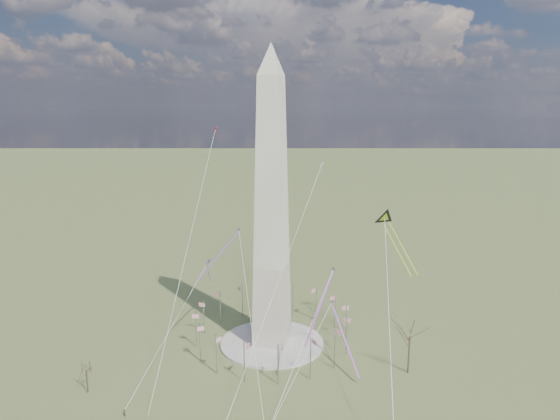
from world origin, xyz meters
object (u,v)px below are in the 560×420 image
(tree_near, at_px, (410,334))
(kite_delta_black, at_px, (386,221))
(washington_monument, at_px, (272,209))
(person_west, at_px, (125,413))

(tree_near, bearing_deg, kite_delta_black, 116.28)
(washington_monument, bearing_deg, kite_delta_black, 23.94)
(kite_delta_black, bearing_deg, tree_near, 80.30)
(washington_monument, relative_size, kite_delta_black, 4.88)
(tree_near, bearing_deg, person_west, -147.15)
(person_west, height_order, kite_delta_black, kite_delta_black)
(washington_monument, xyz_separation_m, kite_delta_black, (35.86, 15.92, -4.88))
(washington_monument, relative_size, tree_near, 5.49)
(washington_monument, xyz_separation_m, person_west, (-24.44, -51.29, -47.04))
(tree_near, relative_size, person_west, 9.94)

